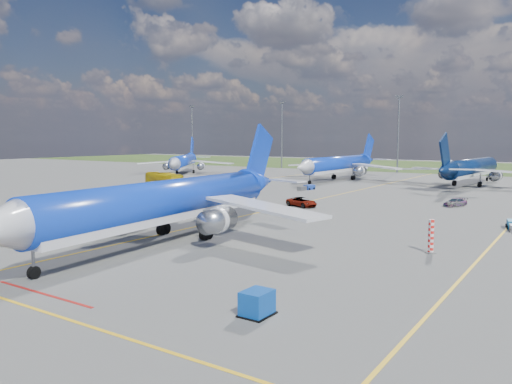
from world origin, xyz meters
The scene contains 15 objects.
ground centered at (0.00, 0.00, 0.00)m, with size 400.00×400.00×0.00m, color #585855.
grass_strip centered at (0.00, 150.00, 0.00)m, with size 400.00×80.00×0.01m, color #2D4719.
taxiway_lines centered at (0.17, 27.70, 0.01)m, with size 60.25×160.00×0.02m.
floodlight_masts centered at (10.00, 110.00, 12.56)m, with size 202.20×0.50×22.70m.
warning_post centered at (26.00, 8.00, 1.50)m, with size 0.50×0.50×3.00m, color red.
bg_jet_nw centered at (-58.42, 69.73, 0.00)m, with size 30.07×39.47×10.34m, color #0E37C6, non-canonical shape.
bg_jet_nnw centered at (-13.19, 75.03, 0.00)m, with size 32.13×42.17×11.05m, color #0E37C6, non-canonical shape.
bg_jet_n centered at (16.26, 78.51, 0.00)m, with size 31.67×41.57×10.89m, color #081B43, non-canonical shape.
main_airliner centered at (3.19, -1.57, 0.00)m, with size 33.75×44.30×11.60m, color #0E37C6, non-canonical shape.
uld_container centered at (21.84, -13.54, 0.72)m, with size 1.44×1.80×1.44m, color #0B44A3.
apron_bus centered at (-33.84, 36.43, 1.63)m, with size 2.74×11.72×3.27m, color gold.
service_car_a centered at (-30.07, 34.85, 0.65)m, with size 1.55×3.84×1.31m, color #999999.
service_car_b centered at (2.10, 28.28, 0.70)m, with size 2.32×5.04×1.40m, color #999999.
service_car_c centered at (20.98, 41.40, 0.59)m, with size 1.66×4.08×1.18m, color #999999.
baggage_tug_c centered at (-8.71, 50.27, 0.45)m, with size 2.02×4.39×0.95m.
Camera 1 is at (37.13, -36.61, 10.10)m, focal length 35.00 mm.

